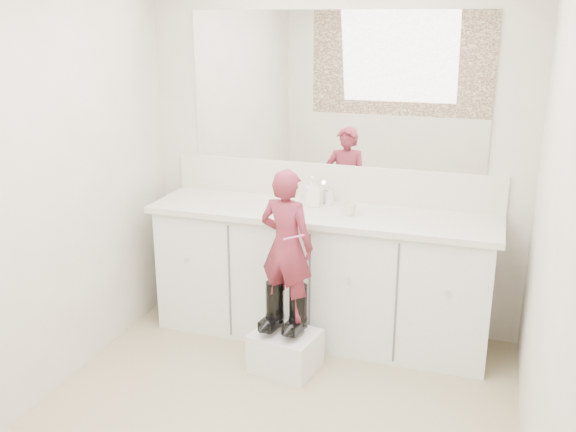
% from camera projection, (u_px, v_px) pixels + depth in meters
% --- Properties ---
extents(wall_back, '(2.60, 0.00, 2.60)m').
position_uv_depth(wall_back, '(334.00, 155.00, 4.33)').
color(wall_back, beige).
rests_on(wall_back, floor).
extents(wall_front, '(2.60, 0.00, 2.60)m').
position_uv_depth(wall_front, '(37.00, 390.00, 1.61)').
color(wall_front, beige).
rests_on(wall_front, floor).
extents(wall_left, '(0.00, 3.00, 3.00)m').
position_uv_depth(wall_left, '(22.00, 196.00, 3.36)').
color(wall_left, beige).
rests_on(wall_left, floor).
extents(wall_right, '(0.00, 3.00, 3.00)m').
position_uv_depth(wall_right, '(554.00, 250.00, 2.58)').
color(wall_right, beige).
rests_on(wall_right, floor).
extents(vanity_cabinet, '(2.20, 0.55, 0.85)m').
position_uv_depth(vanity_cabinet, '(321.00, 276.00, 4.32)').
color(vanity_cabinet, silver).
rests_on(vanity_cabinet, floor).
extents(countertop, '(2.28, 0.58, 0.04)m').
position_uv_depth(countertop, '(322.00, 214.00, 4.17)').
color(countertop, beige).
rests_on(countertop, vanity_cabinet).
extents(backsplash, '(2.28, 0.03, 0.25)m').
position_uv_depth(backsplash, '(333.00, 182.00, 4.37)').
color(backsplash, beige).
rests_on(backsplash, countertop).
extents(mirror, '(2.00, 0.02, 1.00)m').
position_uv_depth(mirror, '(335.00, 90.00, 4.19)').
color(mirror, white).
rests_on(mirror, wall_back).
extents(dot_panel, '(2.00, 0.01, 1.20)m').
position_uv_depth(dot_panel, '(18.00, 219.00, 1.49)').
color(dot_panel, '#472819').
rests_on(dot_panel, wall_front).
extents(faucet, '(0.08, 0.08, 0.10)m').
position_uv_depth(faucet, '(328.00, 197.00, 4.30)').
color(faucet, silver).
rests_on(faucet, countertop).
extents(cup, '(0.11, 0.11, 0.08)m').
position_uv_depth(cup, '(350.00, 209.00, 4.06)').
color(cup, beige).
rests_on(cup, countertop).
extents(soap_bottle, '(0.12, 0.12, 0.20)m').
position_uv_depth(soap_bottle, '(312.00, 191.00, 4.24)').
color(soap_bottle, white).
rests_on(soap_bottle, countertop).
extents(step_stool, '(0.43, 0.38, 0.24)m').
position_uv_depth(step_stool, '(286.00, 351.00, 3.96)').
color(step_stool, silver).
rests_on(step_stool, floor).
extents(boot_left, '(0.15, 0.23, 0.32)m').
position_uv_depth(boot_left, '(275.00, 306.00, 3.92)').
color(boot_left, black).
rests_on(boot_left, step_stool).
extents(boot_right, '(0.15, 0.23, 0.32)m').
position_uv_depth(boot_right, '(298.00, 310.00, 3.87)').
color(boot_right, black).
rests_on(boot_right, step_stool).
extents(toddler, '(0.37, 0.28, 0.93)m').
position_uv_depth(toddler, '(286.00, 246.00, 3.78)').
color(toddler, '#B33755').
rests_on(toddler, step_stool).
extents(toothbrush, '(0.14, 0.04, 0.06)m').
position_uv_depth(toothbrush, '(294.00, 237.00, 3.66)').
color(toothbrush, '#F860C0').
rests_on(toothbrush, toddler).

